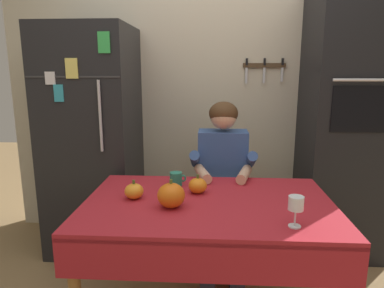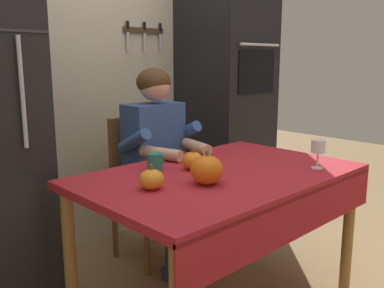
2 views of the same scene
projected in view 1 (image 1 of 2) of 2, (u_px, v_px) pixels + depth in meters
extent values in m
cube|color=beige|center=(217.00, 89.00, 3.05)|extent=(3.70, 0.10, 2.60)
cube|color=#4C3823|center=(264.00, 65.00, 2.92)|extent=(0.36, 0.02, 0.04)
cube|color=silver|center=(246.00, 76.00, 2.94)|extent=(0.02, 0.01, 0.13)
cube|color=black|center=(247.00, 62.00, 2.91)|extent=(0.02, 0.01, 0.06)
cube|color=silver|center=(264.00, 76.00, 2.93)|extent=(0.02, 0.01, 0.13)
cube|color=black|center=(265.00, 62.00, 2.91)|extent=(0.02, 0.01, 0.06)
cube|color=silver|center=(282.00, 75.00, 2.92)|extent=(0.02, 0.01, 0.12)
cube|color=black|center=(283.00, 62.00, 2.90)|extent=(0.02, 0.01, 0.06)
cube|color=black|center=(94.00, 141.00, 2.81)|extent=(0.68, 0.68, 1.80)
cylinder|color=silver|center=(100.00, 116.00, 2.40)|extent=(0.02, 0.02, 0.50)
cube|color=#333335|center=(72.00, 77.00, 2.37)|extent=(0.67, 0.01, 0.01)
cube|color=teal|center=(59.00, 93.00, 2.39)|extent=(0.07, 0.02, 0.12)
cube|color=#E5D666|center=(72.00, 68.00, 2.35)|extent=(0.09, 0.01, 0.14)
cube|color=green|center=(104.00, 42.00, 2.30)|extent=(0.08, 0.02, 0.14)
cube|color=silver|center=(50.00, 78.00, 2.38)|extent=(0.07, 0.01, 0.09)
cube|color=black|center=(344.00, 124.00, 2.70)|extent=(0.60, 0.60, 2.10)
cube|color=black|center=(363.00, 109.00, 2.37)|extent=(0.42, 0.01, 0.32)
cylinder|color=silver|center=(367.00, 80.00, 2.31)|extent=(0.45, 0.02, 0.02)
cylinder|color=#9E6B33|center=(119.00, 230.00, 2.45)|extent=(0.06, 0.06, 0.70)
cylinder|color=#9E6B33|center=(301.00, 235.00, 2.37)|extent=(0.06, 0.06, 0.70)
cube|color=#A81E28|center=(208.00, 204.00, 1.95)|extent=(1.40, 0.90, 0.04)
cube|color=#A81E28|center=(207.00, 263.00, 1.54)|extent=(1.40, 0.01, 0.20)
cube|color=brown|center=(221.00, 206.00, 2.68)|extent=(0.40, 0.40, 0.04)
cube|color=brown|center=(222.00, 167.00, 2.80)|extent=(0.36, 0.04, 0.48)
cylinder|color=brown|center=(199.00, 242.00, 2.57)|extent=(0.04, 0.04, 0.41)
cylinder|color=brown|center=(200.00, 222.00, 2.91)|extent=(0.04, 0.04, 0.41)
cylinder|color=brown|center=(244.00, 243.00, 2.55)|extent=(0.04, 0.04, 0.41)
cylinder|color=brown|center=(241.00, 224.00, 2.89)|extent=(0.04, 0.04, 0.41)
cube|color=#38384C|center=(207.00, 279.00, 2.40)|extent=(0.10, 0.22, 0.08)
cube|color=#38384C|center=(236.00, 280.00, 2.39)|extent=(0.10, 0.22, 0.08)
cylinder|color=#38384C|center=(208.00, 250.00, 2.42)|extent=(0.09, 0.09, 0.38)
cylinder|color=#38384C|center=(236.00, 251.00, 2.41)|extent=(0.09, 0.09, 0.38)
cube|color=#38384C|center=(210.00, 205.00, 2.52)|extent=(0.12, 0.40, 0.11)
cube|color=#38384C|center=(235.00, 206.00, 2.51)|extent=(0.12, 0.40, 0.11)
cube|color=#33518E|center=(222.00, 163.00, 2.57)|extent=(0.36, 0.20, 0.48)
cylinder|color=#33518E|center=(195.00, 159.00, 2.50)|extent=(0.07, 0.26, 0.18)
cylinder|color=#33518E|center=(251.00, 160.00, 2.48)|extent=(0.07, 0.26, 0.18)
cylinder|color=#D8A884|center=(203.00, 174.00, 2.35)|extent=(0.13, 0.27, 0.07)
cylinder|color=#D8A884|center=(244.00, 174.00, 2.33)|extent=(0.13, 0.27, 0.07)
sphere|color=#D8A884|center=(223.00, 116.00, 2.47)|extent=(0.19, 0.19, 0.19)
ellipsoid|color=#472D19|center=(223.00, 113.00, 2.48)|extent=(0.21, 0.21, 0.17)
cylinder|color=#237F66|center=(176.00, 179.00, 2.21)|extent=(0.08, 0.08, 0.09)
torus|color=#237F66|center=(183.00, 178.00, 2.20)|extent=(0.05, 0.01, 0.05)
cylinder|color=white|center=(295.00, 226.00, 1.63)|extent=(0.06, 0.06, 0.01)
cylinder|color=white|center=(295.00, 218.00, 1.62)|extent=(0.01, 0.01, 0.08)
cylinder|color=white|center=(296.00, 203.00, 1.60)|extent=(0.07, 0.07, 0.07)
ellipsoid|color=orange|center=(198.00, 186.00, 2.07)|extent=(0.11, 0.11, 0.09)
cylinder|color=#4C6023|center=(198.00, 176.00, 2.06)|extent=(0.02, 0.02, 0.02)
ellipsoid|color=orange|center=(134.00, 191.00, 1.98)|extent=(0.11, 0.11, 0.09)
cylinder|color=#4C6023|center=(134.00, 182.00, 1.97)|extent=(0.02, 0.02, 0.02)
ellipsoid|color=orange|center=(171.00, 195.00, 1.85)|extent=(0.15, 0.15, 0.13)
cylinder|color=#4C6023|center=(171.00, 182.00, 1.83)|extent=(0.02, 0.02, 0.02)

